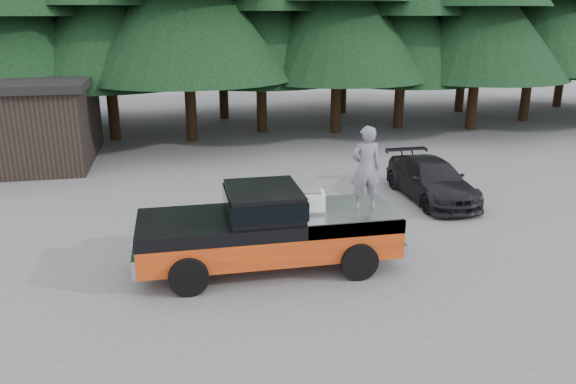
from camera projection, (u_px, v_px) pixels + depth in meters
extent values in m
plane|color=#505052|center=(264.00, 275.00, 12.62)|extent=(120.00, 120.00, 0.00)
cube|color=black|center=(263.00, 201.00, 12.53)|extent=(1.66, 1.90, 0.59)
cube|color=silver|center=(310.00, 202.00, 12.69)|extent=(0.69, 0.60, 0.43)
imported|color=#5B5B62|center=(366.00, 168.00, 12.62)|extent=(0.73, 0.50, 1.94)
imported|color=black|center=(431.00, 180.00, 17.66)|extent=(1.80, 4.29, 1.24)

